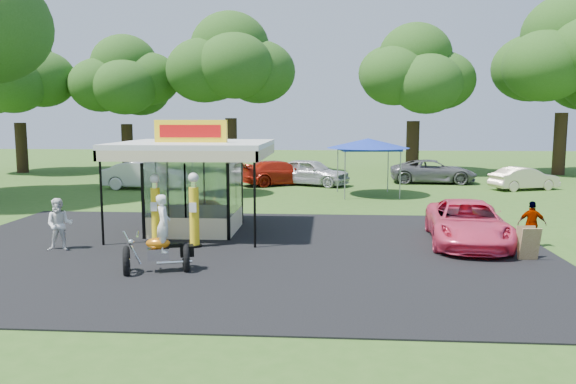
% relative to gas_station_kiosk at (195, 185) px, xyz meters
% --- Properties ---
extents(ground, '(120.00, 120.00, 0.00)m').
position_rel_gas_station_kiosk_xyz_m(ground, '(2.00, -4.99, -1.78)').
color(ground, '#31581B').
rests_on(ground, ground).
extents(asphalt_apron, '(20.00, 14.00, 0.04)m').
position_rel_gas_station_kiosk_xyz_m(asphalt_apron, '(2.00, -2.99, -1.76)').
color(asphalt_apron, black).
rests_on(asphalt_apron, ground).
extents(gas_station_kiosk, '(5.40, 5.40, 4.18)m').
position_rel_gas_station_kiosk_xyz_m(gas_station_kiosk, '(0.00, 0.00, 0.00)').
color(gas_station_kiosk, white).
rests_on(gas_station_kiosk, ground).
extents(gas_pump_left, '(0.45, 0.45, 2.39)m').
position_rel_gas_station_kiosk_xyz_m(gas_pump_left, '(-0.86, -2.14, -0.64)').
color(gas_pump_left, black).
rests_on(gas_pump_left, ground).
extents(gas_pump_right, '(0.47, 0.47, 2.50)m').
position_rel_gas_station_kiosk_xyz_m(gas_pump_right, '(0.56, -2.57, -0.59)').
color(gas_pump_right, black).
rests_on(gas_pump_right, ground).
extents(motorcycle, '(2.00, 1.38, 2.26)m').
position_rel_gas_station_kiosk_xyz_m(motorcycle, '(0.35, -5.59, -0.90)').
color(motorcycle, black).
rests_on(motorcycle, ground).
extents(spare_tires, '(0.83, 0.63, 0.67)m').
position_rel_gas_station_kiosk_xyz_m(spare_tires, '(-0.70, -1.12, -1.46)').
color(spare_tires, black).
rests_on(spare_tires, ground).
extents(a_frame_sign, '(0.59, 0.55, 1.03)m').
position_rel_gas_station_kiosk_xyz_m(a_frame_sign, '(10.90, -3.56, -1.26)').
color(a_frame_sign, '#593819').
rests_on(a_frame_sign, ground).
extents(kiosk_car, '(2.82, 1.13, 0.96)m').
position_rel_gas_station_kiosk_xyz_m(kiosk_car, '(-0.00, 2.21, -1.30)').
color(kiosk_car, yellow).
rests_on(kiosk_car, ground).
extents(pink_sedan, '(2.96, 5.50, 1.47)m').
position_rel_gas_station_kiosk_xyz_m(pink_sedan, '(9.61, -1.42, -1.05)').
color(pink_sedan, '#F14169').
rests_on(pink_sedan, ground).
extents(spectator_west, '(0.96, 0.82, 1.71)m').
position_rel_gas_station_kiosk_xyz_m(spectator_west, '(-3.66, -3.28, -0.93)').
color(spectator_west, white).
rests_on(spectator_west, ground).
extents(spectator_east_b, '(0.95, 0.53, 1.52)m').
position_rel_gas_station_kiosk_xyz_m(spectator_east_b, '(11.67, -1.61, -1.02)').
color(spectator_east_b, gray).
rests_on(spectator_east_b, ground).
extents(bg_car_a, '(5.14, 2.01, 1.67)m').
position_rel_gas_station_kiosk_xyz_m(bg_car_a, '(-6.06, 12.58, -0.95)').
color(bg_car_a, beige).
rests_on(bg_car_a, ground).
extents(bg_car_b, '(5.74, 4.57, 1.56)m').
position_rel_gas_station_kiosk_xyz_m(bg_car_b, '(1.87, 15.20, -1.00)').
color(bg_car_b, '#AB1D0D').
rests_on(bg_car_b, ground).
extents(bg_car_c, '(5.36, 3.81, 1.70)m').
position_rel_gas_station_kiosk_xyz_m(bg_car_c, '(3.84, 15.10, -0.93)').
color(bg_car_c, '#AFAFB3').
rests_on(bg_car_c, ground).
extents(bg_car_d, '(5.66, 2.86, 1.54)m').
position_rel_gas_station_kiosk_xyz_m(bg_car_d, '(11.84, 16.93, -1.01)').
color(bg_car_d, '#5A595C').
rests_on(bg_car_d, ground).
extents(bg_car_e, '(4.34, 2.79, 1.35)m').
position_rel_gas_station_kiosk_xyz_m(bg_car_e, '(16.60, 13.71, -1.11)').
color(bg_car_e, beige).
rests_on(bg_car_e, ground).
extents(tent_west, '(4.33, 4.33, 3.03)m').
position_rel_gas_station_kiosk_xyz_m(tent_west, '(-1.52, 10.49, 0.96)').
color(tent_west, gray).
rests_on(tent_west, ground).
extents(tent_east, '(4.50, 4.50, 3.15)m').
position_rel_gas_station_kiosk_xyz_m(tent_east, '(7.11, 10.62, 1.07)').
color(tent_east, gray).
rests_on(tent_east, ground).
extents(oak_far_a, '(9.22, 9.22, 10.92)m').
position_rel_gas_station_kiosk_xyz_m(oak_far_a, '(-19.04, 22.03, 5.17)').
color(oak_far_a, black).
rests_on(oak_far_a, ground).
extents(oak_far_b, '(8.79, 8.79, 10.49)m').
position_rel_gas_station_kiosk_xyz_m(oak_far_b, '(-11.05, 23.43, 4.91)').
color(oak_far_b, black).
rests_on(oak_far_b, ground).
extents(oak_far_c, '(10.22, 10.22, 12.04)m').
position_rel_gas_station_kiosk_xyz_m(oak_far_c, '(-2.62, 23.17, 5.86)').
color(oak_far_c, black).
rests_on(oak_far_c, ground).
extents(oak_far_d, '(9.41, 9.41, 11.21)m').
position_rel_gas_station_kiosk_xyz_m(oak_far_d, '(11.52, 24.02, 5.36)').
color(oak_far_d, black).
rests_on(oak_far_d, ground).
extents(oak_far_e, '(10.87, 10.87, 12.94)m').
position_rel_gas_station_kiosk_xyz_m(oak_far_e, '(22.35, 23.24, 6.48)').
color(oak_far_e, black).
rests_on(oak_far_e, ground).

